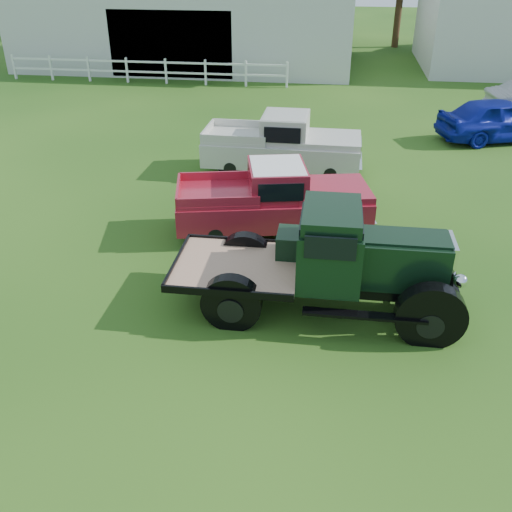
% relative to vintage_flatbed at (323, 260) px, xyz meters
% --- Properties ---
extents(ground, '(120.00, 120.00, 0.00)m').
position_rel_vintage_flatbed_xyz_m(ground, '(-1.46, -1.21, -1.06)').
color(ground, '#173F0F').
extents(shed_left, '(18.80, 10.20, 5.60)m').
position_rel_vintage_flatbed_xyz_m(shed_left, '(-8.46, 24.79, 1.74)').
color(shed_left, beige).
rests_on(shed_left, ground).
extents(fence_rail, '(14.20, 0.16, 1.20)m').
position_rel_vintage_flatbed_xyz_m(fence_rail, '(-9.46, 18.79, -0.46)').
color(fence_rail, white).
rests_on(fence_rail, ground).
extents(vintage_flatbed, '(5.36, 2.16, 2.12)m').
position_rel_vintage_flatbed_xyz_m(vintage_flatbed, '(0.00, 0.00, 0.00)').
color(vintage_flatbed, black).
rests_on(vintage_flatbed, ground).
extents(red_pickup, '(5.01, 2.79, 1.73)m').
position_rel_vintage_flatbed_xyz_m(red_pickup, '(-1.31, 3.16, -0.20)').
color(red_pickup, maroon).
rests_on(red_pickup, ground).
extents(white_pickup, '(4.85, 1.93, 1.77)m').
position_rel_vintage_flatbed_xyz_m(white_pickup, '(-1.52, 7.20, -0.17)').
color(white_pickup, beige).
rests_on(white_pickup, ground).
extents(misc_car_blue, '(4.71, 3.02, 1.49)m').
position_rel_vintage_flatbed_xyz_m(misc_car_blue, '(5.78, 11.55, -0.31)').
color(misc_car_blue, '#0D1991').
rests_on(misc_car_blue, ground).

